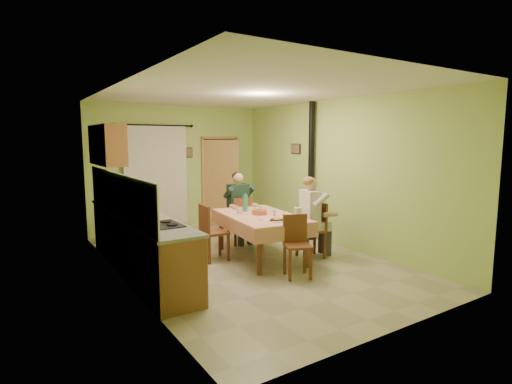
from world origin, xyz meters
TOP-DOWN VIEW (x-y plane):
  - floor at (0.00, 0.00)m, footprint 4.00×6.00m
  - room_shell at (0.00, 0.00)m, footprint 4.04×6.04m
  - kitchen_run at (-1.71, 0.40)m, footprint 0.64×3.64m
  - upper_cabinets at (-1.82, 1.70)m, footprint 0.35×1.40m
  - curtain at (-0.55, 2.90)m, footprint 1.70×0.07m
  - doorway at (1.01, 2.86)m, footprint 0.96×0.52m
  - dining_table at (0.29, 0.02)m, footprint 1.33×1.99m
  - tableware at (0.31, -0.08)m, footprint 0.75×1.61m
  - chair_far at (0.47, 1.05)m, footprint 0.40×0.40m
  - chair_near at (0.22, -1.09)m, footprint 0.49×0.49m
  - chair_right at (1.06, -0.44)m, footprint 0.48×0.48m
  - chair_left at (-0.45, 0.34)m, footprint 0.43×0.43m
  - man_far at (0.47, 1.06)m, footprint 0.60×0.48m
  - man_right at (1.04, -0.43)m, footprint 0.53×0.63m
  - stove_flue at (1.90, 0.60)m, footprint 0.24×0.24m
  - picture_back at (0.25, 2.97)m, footprint 0.19×0.03m
  - picture_right at (1.97, 1.20)m, footprint 0.03×0.31m

SIDE VIEW (x-z plane):
  - floor at x=0.00m, z-range -0.01..0.01m
  - chair_near at x=0.22m, z-range -0.17..0.75m
  - chair_far at x=0.47m, z-range -0.18..0.76m
  - chair_left at x=-0.45m, z-range -0.19..0.77m
  - chair_right at x=1.06m, z-range -0.19..0.77m
  - dining_table at x=0.29m, z-range 0.00..0.76m
  - kitchen_run at x=-1.71m, z-range -0.30..1.26m
  - tableware at x=0.31m, z-range 0.65..0.98m
  - man_far at x=0.47m, z-range 0.18..1.57m
  - man_right at x=1.04m, z-range 0.18..1.57m
  - stove_flue at x=1.90m, z-range -0.38..2.42m
  - doorway at x=1.01m, z-range -0.02..2.13m
  - curtain at x=-0.55m, z-range 0.15..2.37m
  - picture_back at x=0.25m, z-range 1.64..1.86m
  - room_shell at x=0.00m, z-range 0.41..3.23m
  - picture_right at x=1.97m, z-range 1.75..1.96m
  - upper_cabinets at x=-1.82m, z-range 1.60..2.30m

